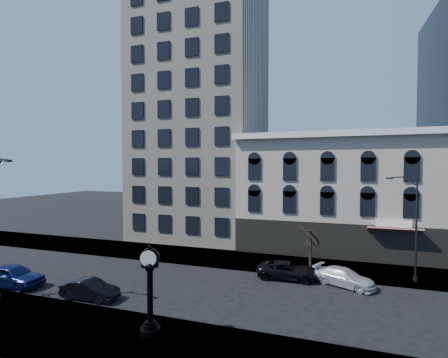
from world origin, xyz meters
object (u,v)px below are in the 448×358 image
(street_clock, at_px, (150,293))
(street_lamp_near, at_px, (0,192))
(car_near_b, at_px, (90,289))
(car_near_a, at_px, (13,275))

(street_clock, bearing_deg, street_lamp_near, 160.10)
(street_clock, height_order, car_near_b, street_clock)
(car_near_a, distance_m, car_near_b, 7.22)
(street_clock, xyz_separation_m, car_near_a, (-13.65, 2.98, -1.43))
(car_near_a, relative_size, car_near_b, 1.22)
(car_near_a, bearing_deg, car_near_b, -93.52)
(car_near_a, xyz_separation_m, car_near_b, (7.21, -0.09, -0.17))
(car_near_b, bearing_deg, street_lamp_near, 117.40)
(car_near_b, bearing_deg, street_clock, -116.21)
(street_lamp_near, xyz_separation_m, car_near_a, (-2.54, 2.73, -6.55))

